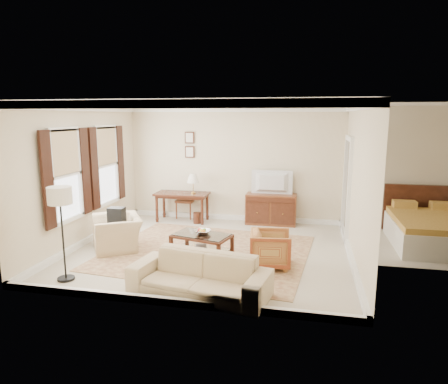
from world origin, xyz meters
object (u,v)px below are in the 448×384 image
at_px(coffee_table, 202,239).
at_px(striped_armchair, 270,247).
at_px(writing_desk, 182,197).
at_px(club_armchair, 117,227).
at_px(sideboard, 271,209).
at_px(tv, 272,175).
at_px(sofa, 199,269).

xyz_separation_m(coffee_table, striped_armchair, (1.33, -0.22, 0.01)).
distance_m(writing_desk, club_armchair, 2.46).
xyz_separation_m(sideboard, coffee_table, (-1.08, -2.66, -0.03)).
distance_m(writing_desk, tv, 2.35).
height_order(tv, striped_armchair, tv).
height_order(writing_desk, tv, tv).
height_order(tv, coffee_table, tv).
distance_m(sideboard, striped_armchair, 2.89).
bearing_deg(coffee_table, sideboard, 67.97).
bearing_deg(striped_armchair, club_armchair, 77.30).
bearing_deg(striped_armchair, coffee_table, 74.17).
bearing_deg(sofa, tv, 90.93).
height_order(writing_desk, club_armchair, club_armchair).
distance_m(sideboard, club_armchair, 3.85).
xyz_separation_m(writing_desk, tv, (2.26, 0.15, 0.62)).
xyz_separation_m(sideboard, sofa, (-0.68, -4.26, 0.03)).
bearing_deg(sideboard, striped_armchair, -84.90).
xyz_separation_m(sideboard, club_armchair, (-2.89, -2.54, 0.07)).
bearing_deg(striped_armchair, tv, -1.42).
height_order(coffee_table, sofa, sofa).
bearing_deg(tv, striped_armchair, 95.14).
height_order(tv, sofa, tv).
relative_size(striped_armchair, sofa, 0.34).
relative_size(writing_desk, tv, 1.40).
height_order(sideboard, striped_armchair, sideboard).
bearing_deg(coffee_table, sofa, -76.24).
xyz_separation_m(writing_desk, sofa, (1.58, -4.09, -0.21)).
bearing_deg(tv, coffee_table, 67.82).
bearing_deg(sofa, sideboard, 90.97).
distance_m(sideboard, sofa, 4.32).
distance_m(tv, coffee_table, 2.99).
relative_size(sideboard, coffee_table, 1.03).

